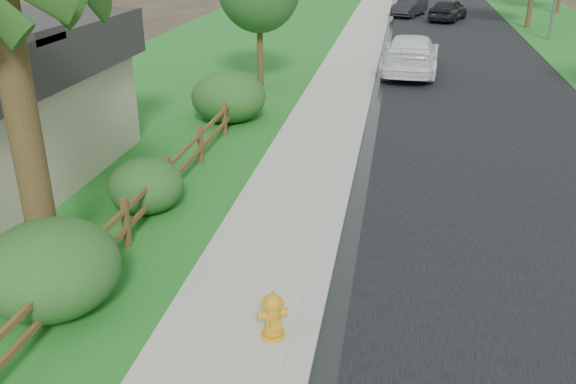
% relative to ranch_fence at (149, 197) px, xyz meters
% --- Properties ---
extents(road, '(8.00, 90.00, 0.02)m').
position_rel_ranch_fence_xyz_m(road, '(8.20, 28.60, -0.61)').
color(road, black).
rests_on(road, ground).
extents(curb, '(0.40, 90.00, 0.12)m').
position_rel_ranch_fence_xyz_m(curb, '(4.00, 28.60, -0.56)').
color(curb, '#99978B').
rests_on(curb, ground).
extents(wet_gutter, '(0.50, 90.00, 0.00)m').
position_rel_ranch_fence_xyz_m(wet_gutter, '(4.35, 28.60, -0.60)').
color(wet_gutter, black).
rests_on(wet_gutter, road).
extents(sidewalk, '(2.20, 90.00, 0.10)m').
position_rel_ranch_fence_xyz_m(sidewalk, '(2.70, 28.60, -0.57)').
color(sidewalk, '#9F9D8A').
rests_on(sidewalk, ground).
extents(grass_strip, '(1.60, 90.00, 0.06)m').
position_rel_ranch_fence_xyz_m(grass_strip, '(0.80, 28.60, -0.59)').
color(grass_strip, '#1A5C1F').
rests_on(grass_strip, ground).
extents(lawn_near, '(9.00, 90.00, 0.04)m').
position_rel_ranch_fence_xyz_m(lawn_near, '(-4.40, 28.60, -0.60)').
color(lawn_near, '#1A5C1F').
rests_on(lawn_near, ground).
extents(verge_far, '(6.00, 90.00, 0.04)m').
position_rel_ranch_fence_xyz_m(verge_far, '(15.10, 28.60, -0.60)').
color(verge_far, '#1A5C1F').
rests_on(verge_far, ground).
extents(ranch_fence, '(0.12, 16.92, 1.10)m').
position_rel_ranch_fence_xyz_m(ranch_fence, '(0.00, 0.00, 0.00)').
color(ranch_fence, '#4C3019').
rests_on(ranch_fence, ground).
extents(fire_hydrant, '(0.53, 0.44, 0.82)m').
position_rel_ranch_fence_xyz_m(fire_hydrant, '(3.50, -3.64, -0.14)').
color(fire_hydrant, gold).
rests_on(fire_hydrant, sidewalk).
extents(white_suv, '(2.63, 5.87, 1.67)m').
position_rel_ranch_fence_xyz_m(white_suv, '(5.60, 15.90, 0.24)').
color(white_suv, white).
rests_on(white_suv, road).
extents(dark_car_mid, '(3.09, 4.72, 1.49)m').
position_rel_ranch_fence_xyz_m(dark_car_mid, '(8.15, 32.58, 0.15)').
color(dark_car_mid, black).
rests_on(dark_car_mid, road).
extents(dark_car_far, '(2.70, 4.38, 1.36)m').
position_rel_ranch_fence_xyz_m(dark_car_far, '(5.60, 34.36, 0.08)').
color(dark_car_far, black).
rests_on(dark_car_far, road).
extents(shrub_b, '(2.32, 2.32, 1.60)m').
position_rel_ranch_fence_xyz_m(shrub_b, '(-0.30, -3.43, 0.18)').
color(shrub_b, '#1A4A1E').
rests_on(shrub_b, ground).
extents(shrub_c, '(2.06, 2.06, 1.23)m').
position_rel_ranch_fence_xyz_m(shrub_c, '(-0.30, 0.55, -0.00)').
color(shrub_c, '#1A4A1E').
rests_on(shrub_c, ground).
extents(shrub_d, '(2.59, 2.59, 1.67)m').
position_rel_ranch_fence_xyz_m(shrub_d, '(-0.30, 7.60, 0.22)').
color(shrub_d, '#1A4A1E').
rests_on(shrub_d, ground).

